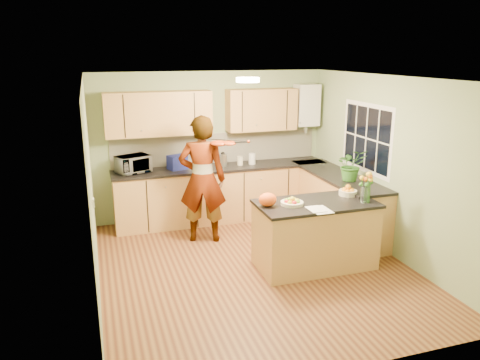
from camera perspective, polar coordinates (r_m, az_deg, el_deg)
name	(u,v)px	position (r m, az deg, el deg)	size (l,w,h in m)	color
floor	(254,267)	(6.42, 1.73, -10.56)	(4.50, 4.50, 0.00)	#542918
ceiling	(256,78)	(5.78, 1.93, 12.34)	(4.00, 4.50, 0.02)	white
wall_back	(211,145)	(8.08, -3.53, 4.24)	(4.00, 0.02, 2.50)	#95AE7C
wall_front	(345,244)	(4.04, 12.64, -7.65)	(4.00, 0.02, 2.50)	#95AE7C
wall_left	(91,191)	(5.65, -17.66, -1.34)	(0.02, 4.50, 2.50)	#95AE7C
wall_right	(389,166)	(6.89, 17.71, 1.59)	(0.02, 4.50, 2.50)	#95AE7C
back_counter	(222,193)	(8.01, -2.21, -1.59)	(3.64, 0.62, 0.94)	tan
right_counter	(337,203)	(7.63, 11.73, -2.78)	(0.62, 2.24, 0.94)	tan
splashback	(217,148)	(8.10, -2.81, 3.92)	(3.60, 0.02, 0.52)	white
upper_cabinets	(203,112)	(7.78, -4.56, 8.27)	(3.20, 0.34, 0.70)	tan
boiler	(307,105)	(8.41, 8.11, 9.02)	(0.40, 0.30, 0.86)	white
window_right	(366,138)	(7.31, 15.16, 4.95)	(0.01, 1.30, 1.05)	white
light_switch	(93,203)	(5.06, -17.45, -2.65)	(0.02, 0.09, 0.09)	white
ceiling_lamp	(248,80)	(6.06, 0.95, 12.12)	(0.30, 0.30, 0.07)	#FFEABF
peninsula_island	(315,234)	(6.36, 9.13, -6.55)	(1.57, 0.81, 0.90)	tan
fruit_dish	(292,202)	(6.05, 6.36, -2.65)	(0.29, 0.29, 0.10)	beige
orange_bowl	(348,191)	(6.57, 13.02, -1.32)	(0.25, 0.25, 0.14)	beige
flower_vase	(366,179)	(6.26, 15.08, 0.08)	(0.25, 0.25, 0.47)	silver
orange_bag	(268,200)	(5.96, 3.39, -2.39)	(0.23, 0.20, 0.18)	#FA5514
papers	(320,210)	(5.91, 9.75, -3.59)	(0.23, 0.32, 0.01)	white
violinist	(202,179)	(7.00, -4.61, 0.07)	(0.70, 0.46, 1.93)	#E6AE8C
violin	(219,143)	(6.71, -2.61, 4.50)	(0.61, 0.24, 0.12)	#4D0D04
microwave	(133,164)	(7.63, -12.90, 1.90)	(0.50, 0.34, 0.28)	white
blue_box	(177,162)	(7.73, -7.65, 2.16)	(0.29, 0.21, 0.23)	navy
kettle	(223,159)	(7.90, -2.10, 2.55)	(0.15, 0.15, 0.28)	#B4B4B9
jar_cream	(240,161)	(7.95, 0.00, 2.36)	(0.10, 0.10, 0.15)	beige
jar_white	(252,159)	(8.02, 1.47, 2.60)	(0.12, 0.12, 0.18)	white
potted_plant	(351,165)	(7.15, 13.41, 1.81)	(0.43, 0.38, 0.48)	#347025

